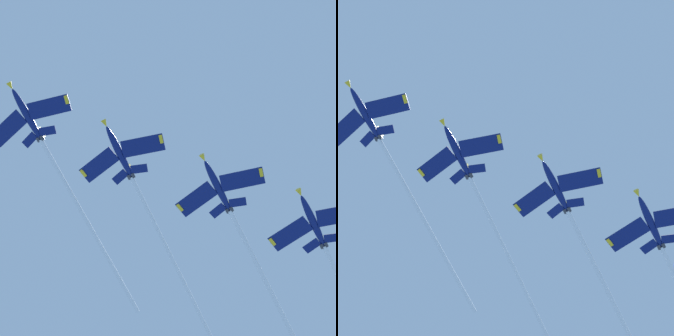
% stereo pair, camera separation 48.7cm
% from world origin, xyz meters
% --- Properties ---
extents(jet_lead, '(34.17, 47.67, 19.17)m').
position_xyz_m(jet_lead, '(28.79, 0.28, 105.64)').
color(jet_lead, navy).
extents(jet_second, '(33.57, 44.07, 18.60)m').
position_xyz_m(jet_second, '(24.27, -18.11, 102.09)').
color(jet_second, navy).
extents(jet_third, '(30.63, 41.55, 16.26)m').
position_xyz_m(jet_third, '(18.97, -39.63, 96.97)').
color(jet_third, navy).
extents(jet_fourth, '(32.30, 43.39, 18.08)m').
position_xyz_m(jet_fourth, '(13.59, -58.51, 91.77)').
color(jet_fourth, navy).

